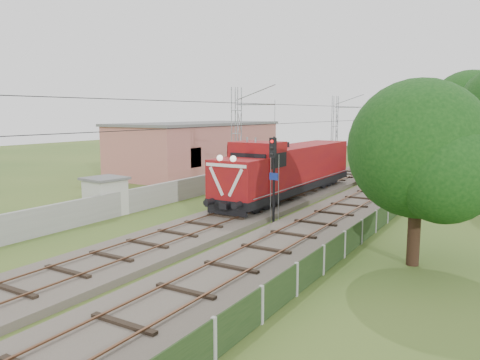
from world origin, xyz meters
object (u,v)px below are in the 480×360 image
Objects in this scene: relay_hut at (105,196)px; coach_rake at (443,141)px; signal_post at (273,165)px; locomotive at (289,169)px.

coach_rake is at bearing 75.93° from relay_hut.
relay_hut is at bearing -164.01° from signal_post.
signal_post reaches higher than relay_hut.
coach_rake reaches higher than relay_hut.
locomotive reaches higher than coach_rake.
coach_rake is 12.81× the size of signal_post.
locomotive is at bearing -97.32° from coach_rake.
locomotive is 6.78× the size of relay_hut.
coach_rake is 46.65m from signal_post.
signal_post is 1.97× the size of relay_hut.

